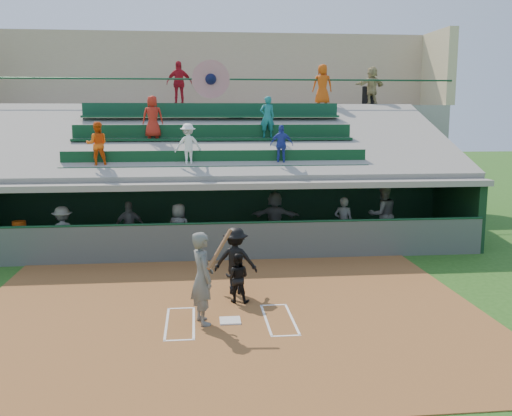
{
  "coord_description": "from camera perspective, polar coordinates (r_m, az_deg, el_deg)",
  "views": [
    {
      "loc": [
        -0.65,
        -11.23,
        4.27
      ],
      "look_at": [
        0.91,
        3.5,
        1.8
      ],
      "focal_mm": 40.0,
      "sensor_mm": 36.0,
      "label": 1
    }
  ],
  "objects": [
    {
      "name": "concourse_slab",
      "position": [
        24.82,
        -4.54,
        4.89
      ],
      "size": [
        20.0,
        3.0,
        4.6
      ],
      "primitive_type": "cube",
      "color": "gray",
      "rests_on": "ground"
    },
    {
      "name": "batter_at_plate",
      "position": [
        11.67,
        -5.38,
        -6.95
      ],
      "size": [
        0.95,
        0.82,
        1.95
      ],
      "color": "#50524E",
      "rests_on": "dirt_slab"
    },
    {
      "name": "white_table",
      "position": [
        18.41,
        -22.66,
        -3.46
      ],
      "size": [
        0.88,
        0.72,
        0.69
      ],
      "primitive_type": "cube",
      "rotation": [
        0.0,
        0.0,
        -0.17
      ],
      "color": "white",
      "rests_on": "dugout_floor"
    },
    {
      "name": "dugout_player_e",
      "position": [
        18.21,
        8.74,
        -1.44
      ],
      "size": [
        0.71,
        0.61,
        1.63
      ],
      "primitive_type": "imported",
      "rotation": [
        0.0,
        0.0,
        2.69
      ],
      "color": "#555853",
      "rests_on": "dugout_floor"
    },
    {
      "name": "water_cooler",
      "position": [
        18.23,
        -22.59,
        -1.83
      ],
      "size": [
        0.39,
        0.39,
        0.39
      ],
      "primitive_type": "cylinder",
      "color": "#E3500D",
      "rests_on": "white_table"
    },
    {
      "name": "home_umpire",
      "position": [
        13.6,
        -2.06,
        -5.25
      ],
      "size": [
        1.13,
        0.79,
        1.59
      ],
      "primitive_type": "imported",
      "rotation": [
        0.0,
        0.0,
        2.94
      ],
      "color": "black",
      "rests_on": "dirt_slab"
    },
    {
      "name": "dugout_floor",
      "position": [
        18.49,
        -3.88,
        -3.84
      ],
      "size": [
        16.0,
        3.5,
        0.04
      ],
      "primitive_type": "cube",
      "color": "gray",
      "rests_on": "ground"
    },
    {
      "name": "concourse_staff_a",
      "position": [
        24.37,
        -7.68,
        12.28
      ],
      "size": [
        1.09,
        0.54,
        1.8
      ],
      "primitive_type": "imported",
      "rotation": [
        0.0,
        0.0,
        3.24
      ],
      "color": "#AA1320",
      "rests_on": "concourse_slab"
    },
    {
      "name": "concourse_staff_b",
      "position": [
        23.83,
        6.66,
        12.16
      ],
      "size": [
        0.83,
        0.58,
        1.63
      ],
      "primitive_type": "imported",
      "rotation": [
        0.0,
        0.0,
        3.06
      ],
      "color": "#C3470B",
      "rests_on": "concourse_slab"
    },
    {
      "name": "catcher",
      "position": [
        13.01,
        -1.89,
        -6.98
      ],
      "size": [
        0.64,
        0.55,
        1.14
      ],
      "primitive_type": "imported",
      "rotation": [
        0.0,
        0.0,
        2.89
      ],
      "color": "black",
      "rests_on": "dirt_slab"
    },
    {
      "name": "dugout_player_f",
      "position": [
        18.86,
        12.55,
        -0.64
      ],
      "size": [
        1.06,
        0.88,
        1.99
      ],
      "primitive_type": "imported",
      "rotation": [
        0.0,
        0.0,
        3.28
      ],
      "color": "#51544F",
      "rests_on": "dugout_floor"
    },
    {
      "name": "ground",
      "position": [
        12.03,
        -2.6,
        -11.33
      ],
      "size": [
        100.0,
        100.0,
        0.0
      ],
      "primitive_type": "plane",
      "color": "#214C15",
      "rests_on": "ground"
    },
    {
      "name": "concourse_staff_c",
      "position": [
        25.08,
        11.5,
        11.88
      ],
      "size": [
        1.55,
        1.04,
        1.61
      ],
      "primitive_type": "imported",
      "rotation": [
        0.0,
        0.0,
        3.56
      ],
      "color": "tan",
      "rests_on": "concourse_slab"
    },
    {
      "name": "dugout_player_c",
      "position": [
        17.33,
        -7.72,
        -2.11
      ],
      "size": [
        0.9,
        0.78,
        1.56
      ],
      "primitive_type": "imported",
      "rotation": [
        0.0,
        0.0,
        2.69
      ],
      "color": "#575A55",
      "rests_on": "dugout_floor"
    },
    {
      "name": "dugout_player_d",
      "position": [
        18.7,
        1.9,
        -0.94
      ],
      "size": [
        1.66,
        0.85,
        1.71
      ],
      "primitive_type": "imported",
      "rotation": [
        0.0,
        0.0,
        2.91
      ],
      "color": "#575A55",
      "rests_on": "dugout_floor"
    },
    {
      "name": "dugout_player_a",
      "position": [
        17.56,
        -18.75,
        -2.37
      ],
      "size": [
        1.13,
        0.82,
        1.56
      ],
      "primitive_type": "imported",
      "rotation": [
        0.0,
        0.0,
        3.41
      ],
      "color": "#60625D",
      "rests_on": "dugout_floor"
    },
    {
      "name": "grandstand",
      "position": [
        21.84,
        -4.35,
        4.17
      ],
      "size": [
        20.4,
        10.4,
        7.8
      ],
      "color": "#505550",
      "rests_on": "ground"
    },
    {
      "name": "trash_bin",
      "position": [
        25.47,
        11.17,
        10.94
      ],
      "size": [
        0.53,
        0.53,
        0.8
      ],
      "primitive_type": "cylinder",
      "color": "black",
      "rests_on": "concourse_slab"
    },
    {
      "name": "dirt_slab",
      "position": [
        12.5,
        -2.74,
        -10.48
      ],
      "size": [
        11.0,
        9.0,
        0.02
      ],
      "primitive_type": "cube",
      "color": "brown",
      "rests_on": "ground"
    },
    {
      "name": "home_plate",
      "position": [
        12.02,
        -2.6,
        -11.18
      ],
      "size": [
        0.43,
        0.43,
        0.03
      ],
      "primitive_type": "cube",
      "color": "silver",
      "rests_on": "dirt_slab"
    },
    {
      "name": "dugout_bench",
      "position": [
        19.76,
        -3.7,
        -2.24
      ],
      "size": [
        14.9,
        3.16,
        0.45
      ],
      "primitive_type": "cube",
      "rotation": [
        0.0,
        0.0,
        0.18
      ],
      "color": "brown",
      "rests_on": "dugout_floor"
    },
    {
      "name": "dugout_player_b",
      "position": [
        17.91,
        -12.52,
        -1.84
      ],
      "size": [
        0.95,
        0.47,
        1.57
      ],
      "primitive_type": "imported",
      "rotation": [
        0.0,
        0.0,
        3.24
      ],
      "color": "#535550",
      "rests_on": "dugout_floor"
    },
    {
      "name": "batters_box_chalk",
      "position": [
        12.02,
        -2.6,
        -11.23
      ],
      "size": [
        2.65,
        1.85,
        0.01
      ],
      "color": "white",
      "rests_on": "dirt_slab"
    }
  ]
}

